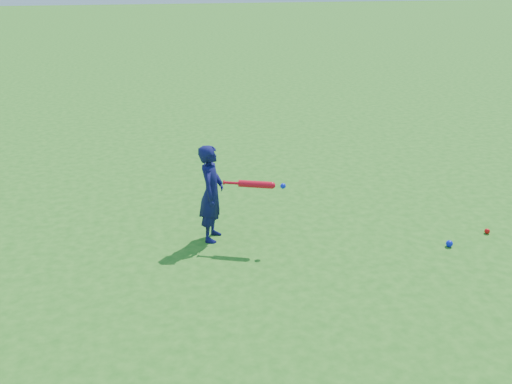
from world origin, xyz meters
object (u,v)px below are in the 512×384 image
(ground_ball_blue, at_px, (449,244))
(bat_swing, at_px, (258,185))
(ground_ball_red, at_px, (487,231))
(child, at_px, (211,193))

(ground_ball_blue, xyz_separation_m, bat_swing, (-2.06, 0.49, 0.67))
(ground_ball_red, bearing_deg, ground_ball_blue, -159.77)
(ground_ball_red, height_order, ground_ball_blue, ground_ball_blue)
(child, xyz_separation_m, bat_swing, (0.48, -0.22, 0.15))
(child, height_order, ground_ball_blue, child)
(child, height_order, bat_swing, child)
(ground_ball_red, bearing_deg, child, 171.12)
(ground_ball_blue, height_order, bat_swing, bat_swing)
(ground_ball_red, relative_size, ground_ball_blue, 0.82)
(bat_swing, bearing_deg, ground_ball_blue, 7.02)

